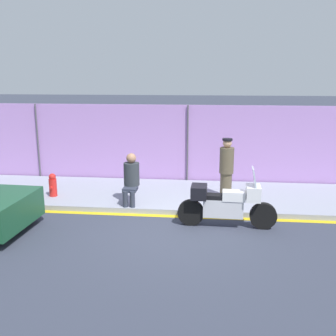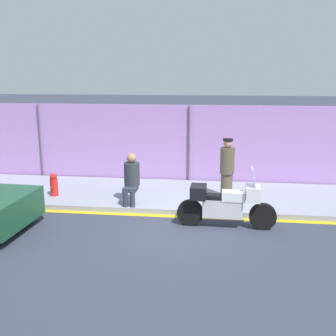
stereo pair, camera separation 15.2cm
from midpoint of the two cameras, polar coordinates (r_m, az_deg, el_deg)
The scene contains 8 objects.
ground_plane at distance 9.04m, azimuth 1.64°, elevation -9.23°, with size 120.00×120.00×0.00m, color #333847.
sidewalk at distance 11.40m, azimuth 2.84°, elevation -4.01°, with size 36.89×2.95×0.14m.
curb_paint_stripe at distance 9.94m, azimuth 2.17°, elevation -7.06°, with size 36.89×0.18×0.01m.
storefront_fence at distance 12.63m, azimuth 3.42°, elevation 3.34°, with size 35.04×0.16×2.55m.
motorcycle at distance 9.21m, azimuth 8.79°, elevation -5.13°, with size 2.29×0.54×1.44m.
officer_standing at distance 10.85m, azimuth 8.96°, elevation -0.03°, with size 0.39×0.39×1.67m.
person_seated_on_curb at distance 10.40m, azimuth -4.92°, elevation -1.16°, with size 0.41×0.70×1.33m.
fire_hydrant at distance 11.51m, azimuth -15.87°, elevation -2.32°, with size 0.21×0.27×0.65m.
Camera 2 is at (0.83, -8.30, 3.48)m, focal length 42.00 mm.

